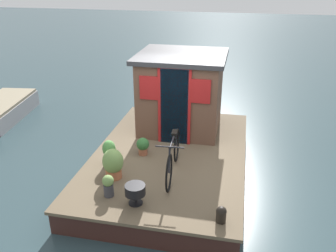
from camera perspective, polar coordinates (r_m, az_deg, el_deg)
name	(u,v)px	position (r m, az deg, el deg)	size (l,w,h in m)	color
ground_plane	(170,171)	(7.85, 0.30, -7.26)	(60.00, 60.00, 0.00)	#2D4247
houseboat_deck	(170,162)	(7.73, 0.31, -5.75)	(4.83, 3.16, 0.48)	brown
houseboat_cabin	(181,92)	(8.42, 2.12, 5.49)	(1.87, 2.01, 1.82)	brown
bicycle	(173,156)	(6.68, 0.82, -4.85)	(1.75, 0.50, 0.82)	black
potted_plant_fern	(113,163)	(6.67, -8.81, -5.95)	(0.39, 0.39, 0.59)	#B2603D
potted_plant_rosemary	(108,185)	(6.23, -9.55, -9.32)	(0.20, 0.20, 0.40)	#38383D
potted_plant_basil	(109,152)	(7.12, -9.40, -4.17)	(0.26, 0.26, 0.53)	slate
potted_plant_thyme	(143,146)	(7.45, -4.06, -3.14)	(0.27, 0.27, 0.37)	#935138
charcoal_grill	(135,191)	(5.97, -5.29, -10.28)	(0.34, 0.34, 0.36)	black
mooring_bollard	(221,214)	(5.70, 8.52, -13.78)	(0.17, 0.17, 0.27)	black
dinghy_boat	(2,110)	(11.49, -25.06, 2.37)	(2.61, 1.45, 0.54)	#99999E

